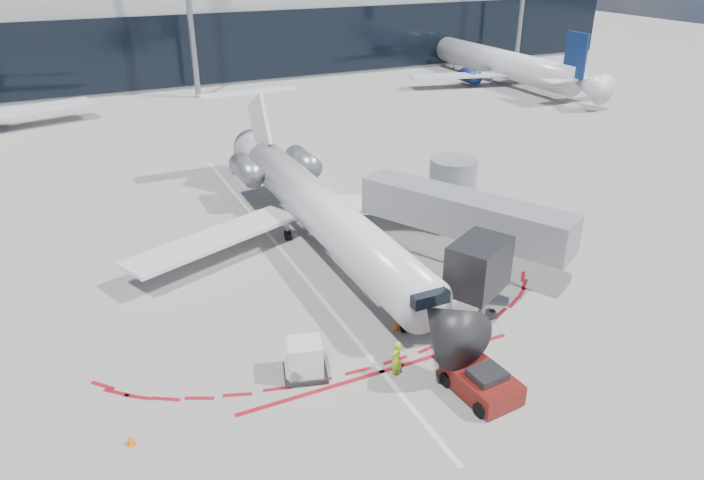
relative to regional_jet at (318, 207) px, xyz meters
name	(u,v)px	position (x,y,z in m)	size (l,w,h in m)	color
ground	(295,266)	(-2.54, -2.25, -2.60)	(260.00, 260.00, 0.00)	gray
apron_centerline	(284,253)	(-2.54, -0.25, -2.59)	(0.25, 40.00, 0.01)	silver
apron_stop_bar	(382,372)	(-2.54, -13.75, -2.59)	(14.00, 0.25, 0.01)	maroon
terminal_building	(129,15)	(-2.54, 62.72, 5.92)	(150.00, 24.15, 24.00)	#9C9FA2
jet_bridge	(460,212)	(7.25, -5.27, 0.41)	(10.03, 15.20, 4.90)	gray
regional_jet	(318,207)	(0.00, 0.00, 0.00)	(25.19, 31.07, 7.78)	silver
pushback_tug	(482,382)	(0.69, -16.95, -1.98)	(2.53, 5.44, 1.39)	#50120B
ramp_worker	(396,359)	(-2.11, -14.26, -1.67)	(0.68, 0.44, 1.85)	#ACE618
uld_container	(305,359)	(-5.86, -12.50, -1.69)	(2.33, 2.13, 1.83)	black
safety_cone_left	(131,440)	(-13.71, -13.61, -2.35)	(0.36, 0.36, 0.49)	#FF6905
safety_cone_right	(396,326)	(-0.26, -10.97, -2.37)	(0.33, 0.33, 0.46)	#FF6905
bg_airliner_1	(503,44)	(42.59, 36.93, 2.62)	(32.24, 34.14, 10.43)	silver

